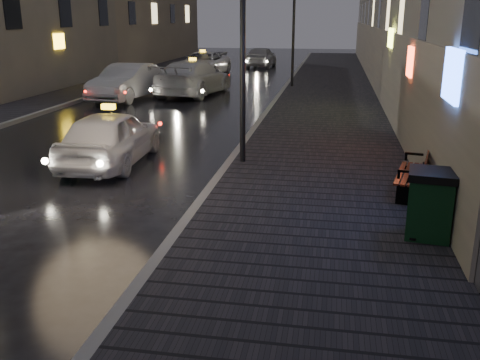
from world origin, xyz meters
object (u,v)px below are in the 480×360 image
Objects in this scene: taxi_mid at (193,78)px; taxi_far at (203,64)px; car_left_mid at (127,82)px; lamp_far at (294,22)px; bench at (417,173)px; trash_bin at (430,204)px; lamp_near at (243,28)px; car_far at (261,57)px; taxi_near at (111,137)px.

taxi_mid reaches higher than taxi_far.
lamp_far is at bearing 42.18° from car_left_mid.
lamp_far is at bearing 114.70° from bench.
bench is 2.33m from trash_bin.
lamp_near is at bearing 117.66° from taxi_mid.
car_far is at bearing 96.80° from lamp_near.
trash_bin is 18.84m from car_left_mid.
taxi_mid reaches higher than car_far.
taxi_far is at bearing 138.09° from lamp_far.
car_far reaches higher than trash_bin.
taxi_near is at bearing -174.67° from lamp_near.
taxi_near is at bearing -102.01° from lamp_far.
bench is 0.41× the size of car_far.
trash_bin is (3.95, -4.36, -2.75)m from lamp_near.
taxi_near is 22.21m from taxi_far.
taxi_far is 7.44m from car_far.
bench is 7.73m from taxi_near.
car_far is (-3.40, 12.54, -2.70)m from lamp_far.
taxi_far is 1.20× the size of car_far.
taxi_mid is at bearing 88.44° from car_far.
taxi_near is at bearing -78.08° from taxi_far.
bench is at bearing -61.82° from taxi_far.
lamp_far is 4.52× the size of trash_bin.
trash_bin is at bearing 124.31° from taxi_mid.
lamp_far is (0.00, 16.00, 0.00)m from lamp_near.
lamp_far is at bearing -37.44° from taxi_far.
lamp_near is at bearing 140.81° from trash_bin.
lamp_near is at bearing -69.22° from taxi_far.
car_far is (2.95, 6.84, 0.02)m from taxi_far.
lamp_near reaches higher than taxi_mid.
lamp_far is 16.92m from taxi_near.
car_left_mid reaches higher than taxi_far.
lamp_far is at bearing 109.59° from trash_bin.
taxi_near reaches higher than trash_bin.
car_far is (-7.35, 32.89, 0.05)m from trash_bin.
taxi_near is 11.72m from car_left_mid.
car_far is at bearing 105.19° from lamp_far.
lamp_near reaches higher than taxi_near.
car_left_mid is at bearing -90.61° from taxi_far.
taxi_near is (-7.54, 1.71, 0.11)m from bench.
car_far reaches higher than taxi_near.
lamp_far is 18.71m from bench.
taxi_mid reaches higher than trash_bin.
taxi_near is at bearing 102.75° from taxi_mid.
car_left_mid reaches higher than car_far.
car_far is (0.07, 28.86, 0.06)m from taxi_near.
taxi_far is (-6.35, 5.70, -2.72)m from lamp_far.
lamp_near reaches higher than car_left_mid.
bench is 0.45× the size of taxi_near.
trash_bin is 0.21× the size of taxi_far.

